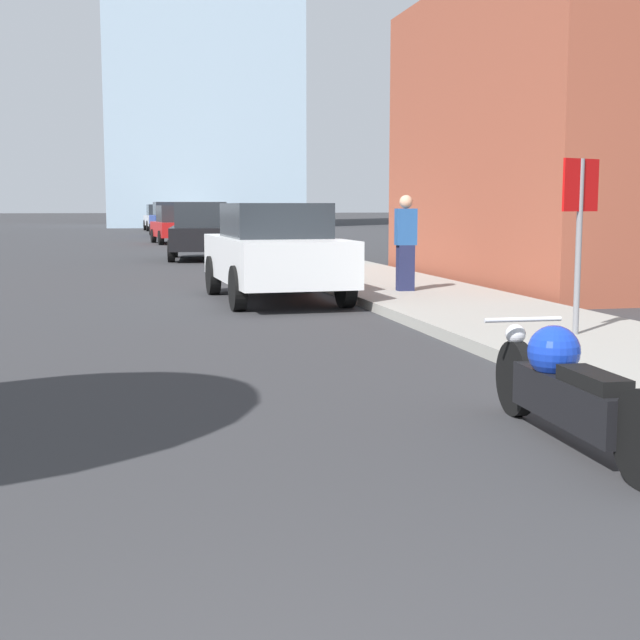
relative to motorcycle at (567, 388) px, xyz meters
The scene contains 9 objects.
sidewalk 36.48m from the motorcycle, 86.50° to the left, with size 2.75×240.00×0.15m.
motorcycle is the anchor object (origin of this frame).
parked_car_white 9.74m from the motorcycle, 92.01° to the left, with size 2.09×4.46×1.68m.
parked_car_black 21.98m from the motorcycle, 91.26° to the left, with size 2.22×4.14×1.75m.
parked_car_red 33.82m from the motorcycle, 90.76° to the left, with size 2.17×4.05×1.65m.
parked_car_blue 44.05m from the motorcycle, 90.28° to the left, with size 2.05×3.99×1.84m.
parked_car_silver 54.37m from the motorcycle, 90.24° to the left, with size 2.04×4.22×1.72m.
stop_sign 4.64m from the motorcycle, 60.48° to the left, with size 0.57×0.26×2.03m.
pedestrian 9.69m from the motorcycle, 78.35° to the left, with size 0.36×0.23×1.68m.
Camera 1 is at (-0.24, -1.90, 1.65)m, focal length 50.00 mm.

